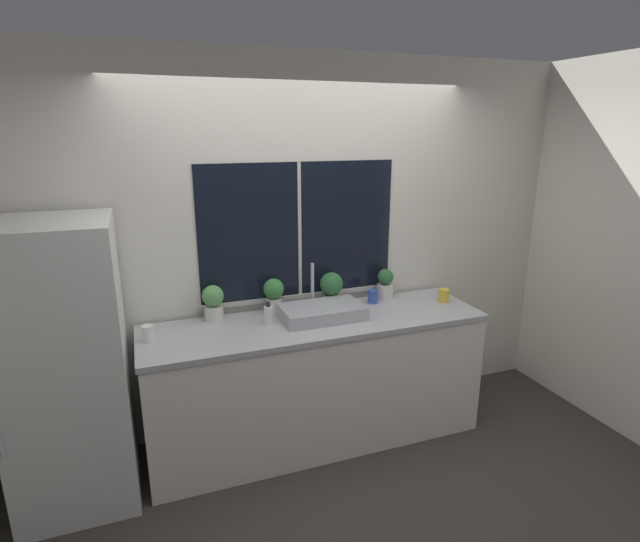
{
  "coord_description": "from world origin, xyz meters",
  "views": [
    {
      "loc": [
        -1.09,
        -2.69,
        2.19
      ],
      "look_at": [
        0.03,
        0.32,
        1.27
      ],
      "focal_mm": 28.0,
      "sensor_mm": 36.0,
      "label": 1
    }
  ],
  "objects_px": {
    "potted_plant_far_right": "(385,284)",
    "mug_white": "(148,333)",
    "sink": "(322,311)",
    "mug_blue": "(373,296)",
    "potted_plant_center_left": "(274,294)",
    "soap_bottle": "(268,315)",
    "mug_yellow": "(444,295)",
    "potted_plant_center_right": "(331,287)",
    "refrigerator": "(67,366)",
    "potted_plant_far_left": "(213,302)"
  },
  "relations": [
    {
      "from": "potted_plant_center_left",
      "to": "potted_plant_far_right",
      "type": "xyz_separation_m",
      "value": [
        0.89,
        0.0,
        -0.03
      ]
    },
    {
      "from": "mug_white",
      "to": "soap_bottle",
      "type": "bearing_deg",
      "value": 1.9
    },
    {
      "from": "sink",
      "to": "potted_plant_center_left",
      "type": "bearing_deg",
      "value": 142.19
    },
    {
      "from": "soap_bottle",
      "to": "mug_yellow",
      "type": "bearing_deg",
      "value": -1.39
    },
    {
      "from": "potted_plant_far_right",
      "to": "soap_bottle",
      "type": "height_order",
      "value": "potted_plant_far_right"
    },
    {
      "from": "potted_plant_center_right",
      "to": "soap_bottle",
      "type": "xyz_separation_m",
      "value": [
        -0.53,
        -0.19,
        -0.08
      ]
    },
    {
      "from": "mug_blue",
      "to": "mug_white",
      "type": "bearing_deg",
      "value": -174.51
    },
    {
      "from": "potted_plant_center_right",
      "to": "mug_white",
      "type": "height_order",
      "value": "potted_plant_center_right"
    },
    {
      "from": "mug_yellow",
      "to": "potted_plant_far_right",
      "type": "bearing_deg",
      "value": 149.33
    },
    {
      "from": "potted_plant_center_left",
      "to": "refrigerator",
      "type": "bearing_deg",
      "value": -167.89
    },
    {
      "from": "potted_plant_far_left",
      "to": "mug_blue",
      "type": "relative_size",
      "value": 2.43
    },
    {
      "from": "potted_plant_center_right",
      "to": "mug_yellow",
      "type": "height_order",
      "value": "potted_plant_center_right"
    },
    {
      "from": "mug_yellow",
      "to": "mug_white",
      "type": "bearing_deg",
      "value": 179.8
    },
    {
      "from": "refrigerator",
      "to": "potted_plant_far_right",
      "type": "relative_size",
      "value": 7.31
    },
    {
      "from": "sink",
      "to": "soap_bottle",
      "type": "distance_m",
      "value": 0.38
    },
    {
      "from": "potted_plant_far_right",
      "to": "mug_white",
      "type": "bearing_deg",
      "value": -172.87
    },
    {
      "from": "potted_plant_center_left",
      "to": "potted_plant_center_right",
      "type": "distance_m",
      "value": 0.44
    },
    {
      "from": "sink",
      "to": "potted_plant_far_left",
      "type": "xyz_separation_m",
      "value": [
        -0.71,
        0.22,
        0.09
      ]
    },
    {
      "from": "refrigerator",
      "to": "mug_yellow",
      "type": "height_order",
      "value": "refrigerator"
    },
    {
      "from": "potted_plant_center_left",
      "to": "potted_plant_far_right",
      "type": "distance_m",
      "value": 0.89
    },
    {
      "from": "sink",
      "to": "mug_white",
      "type": "height_order",
      "value": "sink"
    },
    {
      "from": "mug_yellow",
      "to": "mug_white",
      "type": "distance_m",
      "value": 2.13
    },
    {
      "from": "mug_white",
      "to": "mug_blue",
      "type": "bearing_deg",
      "value": 5.49
    },
    {
      "from": "refrigerator",
      "to": "potted_plant_far_right",
      "type": "height_order",
      "value": "refrigerator"
    },
    {
      "from": "sink",
      "to": "mug_blue",
      "type": "distance_m",
      "value": 0.49
    },
    {
      "from": "potted_plant_far_right",
      "to": "mug_white",
      "type": "xyz_separation_m",
      "value": [
        -1.75,
        -0.22,
        -0.06
      ]
    },
    {
      "from": "potted_plant_center_right",
      "to": "potted_plant_far_right",
      "type": "xyz_separation_m",
      "value": [
        0.45,
        0.0,
        -0.02
      ]
    },
    {
      "from": "potted_plant_far_right",
      "to": "mug_yellow",
      "type": "height_order",
      "value": "potted_plant_far_right"
    },
    {
      "from": "refrigerator",
      "to": "potted_plant_far_right",
      "type": "distance_m",
      "value": 2.24
    },
    {
      "from": "potted_plant_center_right",
      "to": "potted_plant_far_left",
      "type": "bearing_deg",
      "value": 180.0
    },
    {
      "from": "refrigerator",
      "to": "mug_white",
      "type": "bearing_deg",
      "value": 8.06
    },
    {
      "from": "soap_bottle",
      "to": "mug_white",
      "type": "xyz_separation_m",
      "value": [
        -0.77,
        -0.03,
        -0.01
      ]
    },
    {
      "from": "soap_bottle",
      "to": "sink",
      "type": "bearing_deg",
      "value": -3.96
    },
    {
      "from": "refrigerator",
      "to": "mug_yellow",
      "type": "relative_size",
      "value": 17.24
    },
    {
      "from": "mug_blue",
      "to": "potted_plant_far_left",
      "type": "bearing_deg",
      "value": 176.9
    },
    {
      "from": "potted_plant_center_right",
      "to": "mug_white",
      "type": "relative_size",
      "value": 2.44
    },
    {
      "from": "refrigerator",
      "to": "mug_blue",
      "type": "relative_size",
      "value": 16.81
    },
    {
      "from": "sink",
      "to": "potted_plant_center_right",
      "type": "relative_size",
      "value": 2.24
    },
    {
      "from": "potted_plant_far_left",
      "to": "refrigerator",
      "type": "bearing_deg",
      "value": -162.44
    },
    {
      "from": "sink",
      "to": "soap_bottle",
      "type": "xyz_separation_m",
      "value": [
        -0.38,
        0.03,
        0.02
      ]
    },
    {
      "from": "potted_plant_center_left",
      "to": "mug_yellow",
      "type": "height_order",
      "value": "potted_plant_center_left"
    },
    {
      "from": "potted_plant_far_left",
      "to": "mug_yellow",
      "type": "distance_m",
      "value": 1.71
    },
    {
      "from": "potted_plant_far_right",
      "to": "soap_bottle",
      "type": "bearing_deg",
      "value": -168.82
    },
    {
      "from": "sink",
      "to": "potted_plant_far_right",
      "type": "bearing_deg",
      "value": 19.98
    },
    {
      "from": "refrigerator",
      "to": "sink",
      "type": "xyz_separation_m",
      "value": [
        1.61,
        0.06,
        0.11
      ]
    },
    {
      "from": "soap_bottle",
      "to": "mug_white",
      "type": "distance_m",
      "value": 0.77
    },
    {
      "from": "soap_bottle",
      "to": "mug_blue",
      "type": "bearing_deg",
      "value": 8.74
    },
    {
      "from": "potted_plant_center_left",
      "to": "mug_yellow",
      "type": "distance_m",
      "value": 1.29
    },
    {
      "from": "refrigerator",
      "to": "mug_white",
      "type": "xyz_separation_m",
      "value": [
        0.46,
        0.07,
        0.11
      ]
    },
    {
      "from": "soap_bottle",
      "to": "mug_yellow",
      "type": "relative_size",
      "value": 1.54
    }
  ]
}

